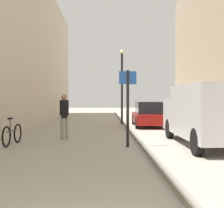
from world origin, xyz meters
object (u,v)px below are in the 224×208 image
at_px(pedestrian_main_foreground, 64,113).
at_px(bicycle_leaning, 12,134).
at_px(delivery_van, 206,113).
at_px(street_sign_post, 128,101).
at_px(parked_car, 149,114).
at_px(lamp_post, 122,82).

relative_size(pedestrian_main_foreground, bicycle_leaning, 1.03).
xyz_separation_m(delivery_van, street_sign_post, (-2.76, -0.24, 0.40)).
bearing_deg(bicycle_leaning, parked_car, 55.48).
bearing_deg(parked_car, lamp_post, 131.59).
xyz_separation_m(parked_car, street_sign_post, (-1.87, -7.72, 0.83)).
height_order(pedestrian_main_foreground, bicycle_leaning, pedestrian_main_foreground).
relative_size(delivery_van, parked_car, 1.31).
distance_m(pedestrian_main_foreground, parked_car, 7.12).
xyz_separation_m(delivery_van, bicycle_leaning, (-6.81, 0.31, -0.77)).
relative_size(street_sign_post, lamp_post, 0.55).
distance_m(delivery_van, bicycle_leaning, 6.86).
distance_m(lamp_post, bicycle_leaning, 10.26).
height_order(street_sign_post, lamp_post, lamp_post).
distance_m(pedestrian_main_foreground, delivery_van, 5.46).
bearing_deg(parked_car, bicycle_leaning, -128.02).
bearing_deg(delivery_van, parked_car, 97.32).
height_order(pedestrian_main_foreground, lamp_post, lamp_post).
distance_m(parked_car, lamp_post, 3.09).
bearing_deg(pedestrian_main_foreground, delivery_van, 148.92).
bearing_deg(bicycle_leaning, delivery_van, 2.43).
bearing_deg(delivery_van, street_sign_post, -174.37).
bearing_deg(lamp_post, pedestrian_main_foreground, -110.26).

